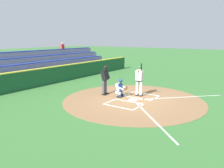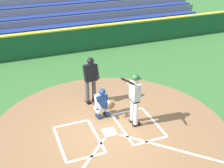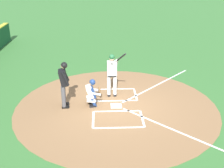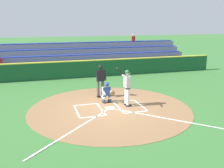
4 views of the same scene
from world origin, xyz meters
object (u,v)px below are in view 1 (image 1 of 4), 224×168
at_px(batter, 139,78).
at_px(catcher, 120,87).
at_px(plate_umpire, 105,78).
at_px(baseball, 144,95).

distance_m(batter, catcher, 1.27).
bearing_deg(catcher, plate_umpire, -86.09).
xyz_separation_m(catcher, baseball, (-1.12, 1.00, -0.55)).
height_order(catcher, baseball, catcher).
height_order(catcher, plate_umpire, plate_umpire).
xyz_separation_m(batter, catcher, (0.82, -0.83, -0.51)).
distance_m(batter, plate_umpire, 2.10).
height_order(batter, baseball, batter).
bearing_deg(plate_umpire, batter, 115.12).
bearing_deg(baseball, catcher, -41.99).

